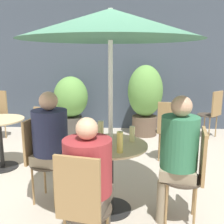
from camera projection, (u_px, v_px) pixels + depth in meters
name	position (u px, v px, depth m)	size (l,w,h in m)	color
ground_plane	(92.00, 209.00, 2.83)	(20.00, 20.00, 0.00)	#B2A899
storefront_wall	(108.00, 61.00, 5.70)	(10.00, 0.06, 3.00)	#3D4756
cafe_table_near	(111.00, 162.00, 2.70)	(0.75, 0.75, 0.74)	black
cafe_table_far	(0.00, 133.00, 3.76)	(0.70, 0.70, 0.74)	black
bistro_chair_0	(40.00, 153.00, 2.90)	(0.43, 0.41, 0.95)	#42382D
bistro_chair_1	(82.00, 202.00, 1.93)	(0.41, 0.43, 0.95)	#42382D
bistro_chair_2	(193.00, 169.00, 2.50)	(0.43, 0.41, 0.95)	#42382D
bistro_chair_3	(169.00, 126.00, 4.00)	(0.40, 0.42, 0.95)	#42382D
bistro_chair_4	(50.00, 134.00, 3.62)	(0.41, 0.43, 0.95)	#42382D
bistro_chair_6	(213.00, 110.00, 5.17)	(0.46, 0.46, 0.95)	#42382D
seated_person_0	(52.00, 139.00, 2.83)	(0.42, 0.39, 1.25)	gray
seated_person_1	(89.00, 176.00, 2.05)	(0.39, 0.42, 1.17)	brown
seated_person_2	(178.00, 149.00, 2.50)	(0.40, 0.37, 1.26)	gray
beer_glass_0	(87.00, 137.00, 2.59)	(0.07, 0.07, 0.18)	beige
beer_glass_1	(120.00, 142.00, 2.42)	(0.06, 0.06, 0.20)	#DBC65B
beer_glass_2	(132.00, 134.00, 2.74)	(0.06, 0.06, 0.16)	beige
beer_glass_3	(101.00, 130.00, 2.86)	(0.06, 0.06, 0.19)	beige
potted_plant_0	(71.00, 101.00, 5.39)	(0.70, 0.70, 1.21)	#47423D
potted_plant_1	(145.00, 97.00, 5.32)	(0.71, 0.71, 1.44)	brown
umbrella	(110.00, 25.00, 2.42)	(1.72, 1.72, 2.04)	silver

